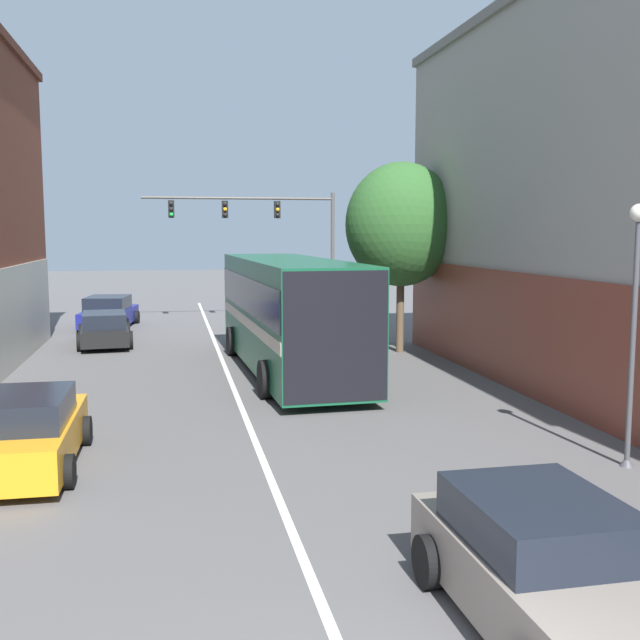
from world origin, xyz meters
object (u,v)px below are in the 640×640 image
object	(u,v)px
parked_car_left_mid	(26,433)
traffic_signal_gantry	(269,225)
hatchback_foreground	(546,569)
bus	(289,309)
street_lamp	(634,313)
parked_car_left_far	(109,313)
street_tree_near	(401,225)
parked_car_left_near	(105,329)

from	to	relation	value
parked_car_left_mid	traffic_signal_gantry	distance (m)	22.76
hatchback_foreground	parked_car_left_mid	distance (m)	9.54
hatchback_foreground	traffic_signal_gantry	xyz separation A→B (m)	(0.69, 28.18, 3.91)
bus	street_lamp	world-z (taller)	street_lamp
parked_car_left_far	street_tree_near	size ratio (longest dim) A/B	0.69
traffic_signal_gantry	street_tree_near	world-z (taller)	street_tree_near
parked_car_left_near	street_tree_near	xyz separation A→B (m)	(10.47, -3.73, 3.90)
bus	parked_car_left_far	world-z (taller)	bus
street_lamp	traffic_signal_gantry	bearing A→B (deg)	98.69
bus	street_tree_near	distance (m)	5.95
parked_car_left_near	traffic_signal_gantry	size ratio (longest dim) A/B	0.51
street_lamp	street_tree_near	xyz separation A→B (m)	(-0.17, 13.38, 1.68)
traffic_signal_gantry	street_tree_near	bearing A→B (deg)	-71.08
hatchback_foreground	parked_car_left_far	size ratio (longest dim) A/B	0.87
street_lamp	parked_car_left_mid	bearing A→B (deg)	169.27
parked_car_left_near	street_lamp	distance (m)	20.27
parked_car_left_near	street_tree_near	world-z (taller)	street_tree_near
parked_car_left_mid	street_tree_near	size ratio (longest dim) A/B	0.64
parked_car_left_mid	street_lamp	distance (m)	11.18
parked_car_left_near	parked_car_left_mid	xyz separation A→B (m)	(-0.14, -15.07, 0.06)
bus	traffic_signal_gantry	bearing A→B (deg)	-7.27
hatchback_foreground	street_lamp	world-z (taller)	street_lamp
parked_car_left_mid	street_lamp	bearing A→B (deg)	-100.49
parked_car_left_near	parked_car_left_far	xyz separation A→B (m)	(-0.25, 5.36, 0.06)
parked_car_left_mid	parked_car_left_far	xyz separation A→B (m)	(-0.11, 20.43, 0.00)
hatchback_foreground	traffic_signal_gantry	bearing A→B (deg)	-2.06
hatchback_foreground	parked_car_left_near	xyz separation A→B (m)	(-6.39, 22.02, -0.07)
parked_car_left_near	traffic_signal_gantry	bearing A→B (deg)	-54.03
bus	street_lamp	distance (m)	11.43
hatchback_foreground	parked_car_left_far	xyz separation A→B (m)	(-6.64, 27.38, -0.01)
parked_car_left_mid	street_lamp	world-z (taller)	street_lamp
parked_car_left_mid	bus	bearing A→B (deg)	-36.07
parked_car_left_near	parked_car_left_mid	world-z (taller)	parked_car_left_mid
traffic_signal_gantry	street_tree_near	xyz separation A→B (m)	(3.39, -9.89, -0.08)
hatchback_foreground	street_lamp	xyz separation A→B (m)	(4.25, 4.91, 2.15)
bus	street_lamp	xyz separation A→B (m)	(4.63, -10.41, 0.90)
street_lamp	bus	bearing A→B (deg)	114.00
parked_car_left_mid	traffic_signal_gantry	bearing A→B (deg)	-18.55
traffic_signal_gantry	street_lamp	world-z (taller)	traffic_signal_gantry
hatchback_foreground	parked_car_left_mid	xyz separation A→B (m)	(-6.53, 6.95, -0.02)
street_tree_near	parked_car_left_far	bearing A→B (deg)	139.69
parked_car_left_mid	parked_car_left_near	bearing A→B (deg)	-0.31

